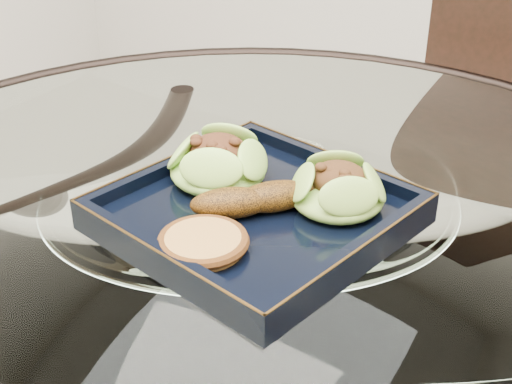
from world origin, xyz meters
The scene contains 6 objects.
dining_table centered at (0.00, 0.00, 0.60)m, with size 1.13×1.13×0.77m.
navy_plate centered at (0.01, -0.01, 0.77)m, with size 0.27×0.27×0.02m, color black.
lettuce_wrap_left centered at (-0.05, 0.02, 0.80)m, with size 0.11×0.11×0.04m, color #6FA730.
lettuce_wrap_right centered at (0.08, 0.04, 0.80)m, with size 0.10×0.10×0.04m, color olive.
roasted_plantain centered at (0.03, 0.00, 0.80)m, with size 0.17×0.04×0.03m, color #5F350A.
crumb_patty centered at (0.01, -0.10, 0.79)m, with size 0.08×0.08×0.01m, color #B37B3B.
Camera 1 is at (0.32, -0.56, 1.16)m, focal length 50.00 mm.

